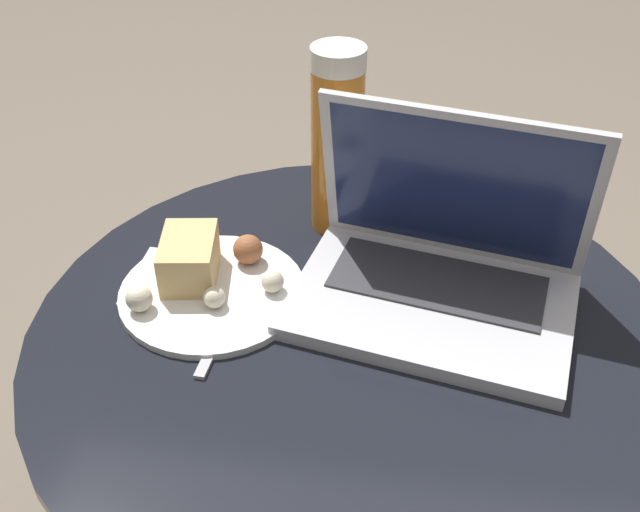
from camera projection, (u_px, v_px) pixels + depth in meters
The scene contains 6 objects.
table at pixel (348, 406), 0.94m from camera, with size 0.74×0.74×0.54m.
napkin at pixel (198, 282), 0.91m from camera, with size 0.17×0.12×0.00m.
laptop at pixel (439, 265), 0.87m from camera, with size 0.36×0.27×0.23m.
beer_glass at pixel (337, 142), 0.95m from camera, with size 0.07×0.07×0.25m.
snack_plate at pixel (205, 278), 0.90m from camera, with size 0.22×0.22×0.06m.
fork at pixel (226, 320), 0.86m from camera, with size 0.03×0.16×0.00m.
Camera 1 is at (0.06, -0.63, 1.12)m, focal length 42.00 mm.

